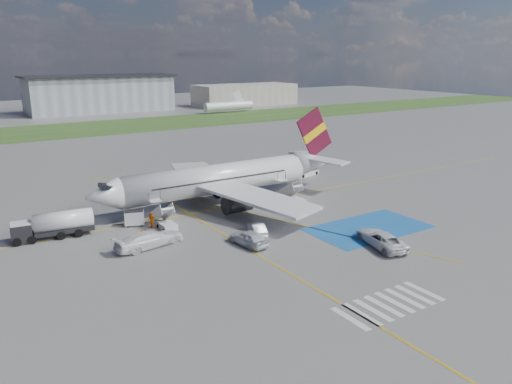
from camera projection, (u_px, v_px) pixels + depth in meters
ground at (277, 234)px, 55.32m from camera, size 400.00×400.00×0.00m
grass_strip at (70, 130)px, 132.15m from camera, size 400.00×30.00×0.01m
taxiway_line_main at (224, 207)px, 65.02m from camera, size 120.00×0.20×0.01m
taxiway_line_cross at (296, 277)px, 44.61m from camera, size 0.20×60.00×0.01m
taxiway_line_diag at (224, 207)px, 65.02m from camera, size 20.71×56.45×0.01m
staging_box at (368, 228)px, 57.33m from camera, size 14.00×8.00×0.01m
crosswalk at (389, 304)px, 39.81m from camera, size 9.00×4.00×0.01m
terminal_centre at (100, 94)px, 173.40m from camera, size 48.00×18.00×12.00m
terminal_east at (245, 95)px, 197.12m from camera, size 40.00×16.00×8.00m
airliner at (226, 178)px, 66.53m from camera, size 36.81×32.95×11.92m
airstairs_fwd at (166, 223)px, 57.21m from camera, size 1.90×5.20×3.60m
airstairs_aft at (294, 198)px, 66.91m from camera, size 1.90×5.20×3.60m
fuel_tanker at (54, 227)px, 54.02m from camera, size 8.55×3.19×2.85m
gpu_cart at (134, 219)px, 58.01m from camera, size 2.54×2.04×1.84m
belt_loader at (307, 173)px, 82.15m from camera, size 5.11×2.62×1.48m
car_silver_a at (249, 238)px, 51.95m from camera, size 2.57×5.05×1.64m
car_silver_b at (257, 229)px, 55.02m from camera, size 2.71×4.31×1.34m
van_white_a at (381, 236)px, 51.74m from camera, size 3.81×5.97×2.07m
van_white_b at (149, 237)px, 51.49m from camera, size 5.98×3.22×2.23m
crew_fwd at (143, 237)px, 52.45m from camera, size 0.66×0.56×1.54m
crew_nose at (151, 221)px, 56.94m from camera, size 0.83×1.01×1.92m
crew_aft at (276, 201)px, 65.05m from camera, size 0.77×1.06×1.67m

